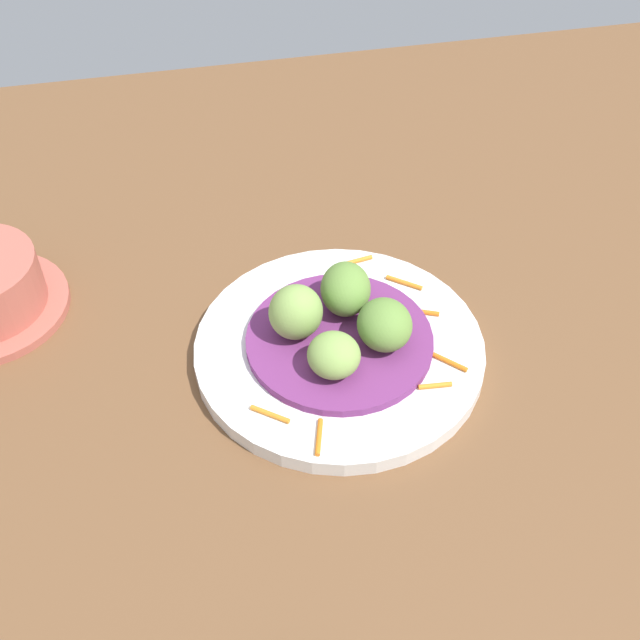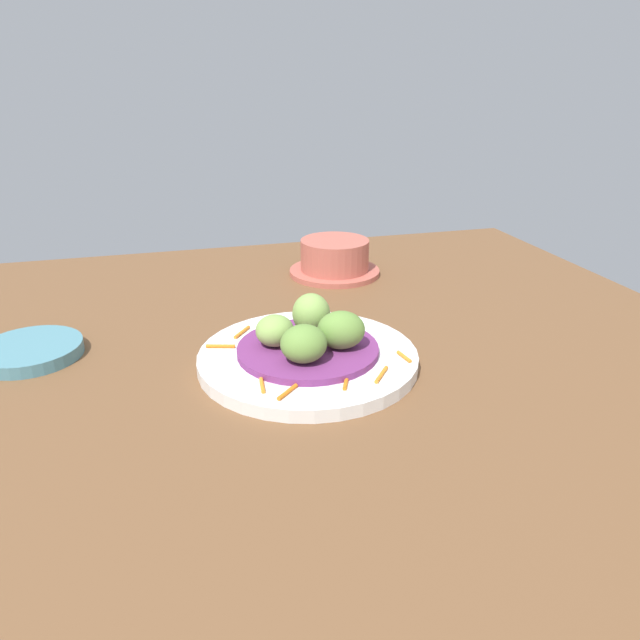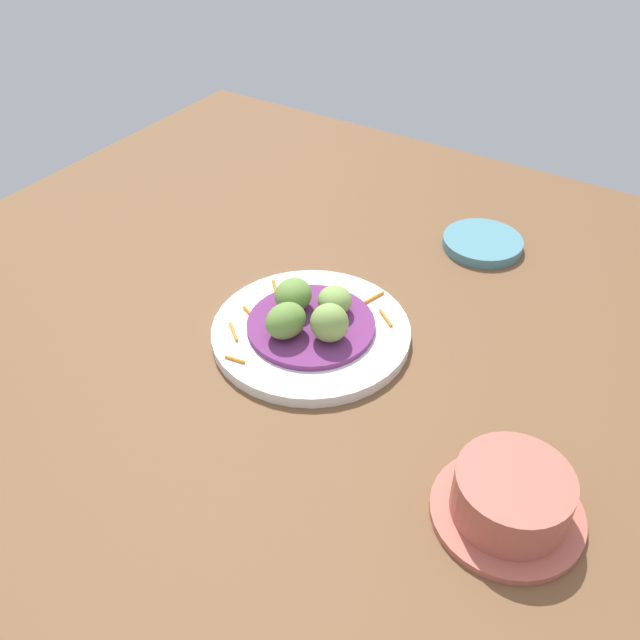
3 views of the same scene
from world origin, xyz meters
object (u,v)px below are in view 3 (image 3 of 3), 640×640
at_px(main_plate, 311,332).
at_px(side_plate_small, 482,243).
at_px(guac_scoop_right, 293,295).
at_px(guac_scoop_left, 329,323).
at_px(terracotta_bowl, 511,498).
at_px(guac_scoop_back, 286,321).
at_px(guac_scoop_center, 335,300).

relative_size(main_plate, side_plate_small, 2.12).
bearing_deg(guac_scoop_right, guac_scoop_left, 69.44).
relative_size(side_plate_small, terracotta_bowl, 0.79).
height_order(main_plate, guac_scoop_back, guac_scoop_back).
relative_size(guac_scoop_back, side_plate_small, 0.45).
bearing_deg(side_plate_small, main_plate, -18.53).
relative_size(guac_scoop_right, terracotta_bowl, 0.34).
bearing_deg(guac_scoop_back, guac_scoop_right, -155.56).
bearing_deg(guac_scoop_back, side_plate_small, 161.27).
bearing_deg(main_plate, guac_scoop_back, -20.56).
distance_m(main_plate, guac_scoop_right, 0.05).
bearing_deg(side_plate_small, guac_scoop_right, -25.07).
relative_size(main_plate, guac_scoop_center, 5.71).
bearing_deg(terracotta_bowl, guac_scoop_right, -111.71).
bearing_deg(guac_scoop_left, main_plate, -110.56).
xyz_separation_m(main_plate, guac_scoop_back, (0.03, -0.01, 0.04)).
bearing_deg(main_plate, guac_scoop_left, 69.44).
xyz_separation_m(guac_scoop_back, side_plate_small, (-0.33, 0.11, -0.04)).
bearing_deg(guac_scoop_back, terracotta_bowl, 74.68).
xyz_separation_m(main_plate, side_plate_small, (-0.30, 0.10, 0.00)).
xyz_separation_m(guac_scoop_right, guac_scoop_back, (0.05, 0.02, 0.00)).
distance_m(guac_scoop_right, guac_scoop_back, 0.05).
xyz_separation_m(guac_scoop_right, side_plate_small, (-0.29, 0.13, -0.03)).
height_order(guac_scoop_left, terracotta_bowl, guac_scoop_left).
relative_size(guac_scoop_center, terracotta_bowl, 0.29).
height_order(guac_scoop_back, terracotta_bowl, guac_scoop_back).
relative_size(guac_scoop_left, guac_scoop_right, 0.97).
bearing_deg(guac_scoop_right, side_plate_small, 154.93).
distance_m(guac_scoop_left, guac_scoop_back, 0.05).
distance_m(guac_scoop_left, terracotta_bowl, 0.28).
height_order(guac_scoop_center, terracotta_bowl, same).
bearing_deg(side_plate_small, terracotta_bowl, 24.89).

